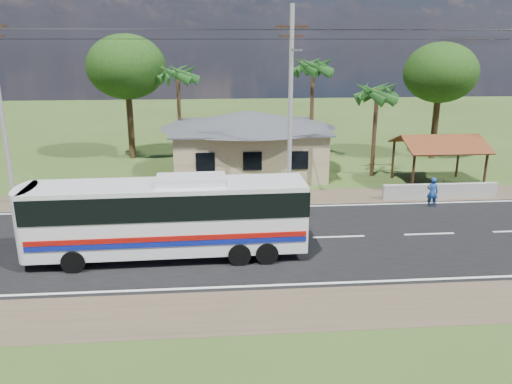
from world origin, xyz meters
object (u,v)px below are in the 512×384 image
Objects in this scene: coach_bus at (169,212)px; person at (432,192)px; waiting_shed at (439,144)px; motorcycle at (435,186)px.

person is (14.17, 5.73, -1.20)m from coach_bus.
waiting_shed is 5.27m from person.
motorcycle is at bearing -114.05° from waiting_shed.
person is at bearing -116.13° from waiting_shed.
waiting_shed is at bearing -2.74° from motorcycle.
motorcycle is (-0.85, -1.90, -2.28)m from waiting_shed.
person is at bearing 20.76° from coach_bus.
motorcycle is 2.89m from person.
coach_bus reaches higher than person.
coach_bus is 17.63m from motorcycle.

